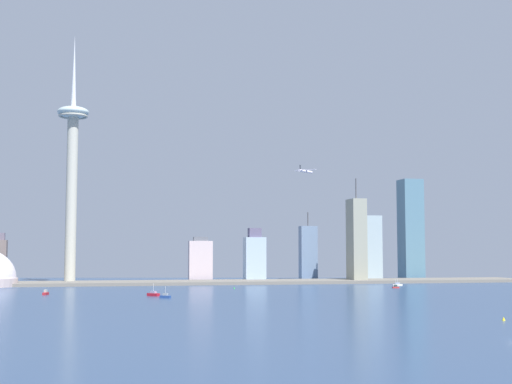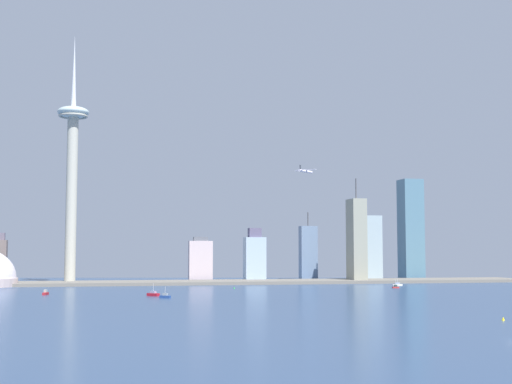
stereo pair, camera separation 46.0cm
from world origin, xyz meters
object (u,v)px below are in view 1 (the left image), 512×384
at_px(skyscraper_6, 1,260).
at_px(boat_4, 46,293).
at_px(airplane, 306,171).
at_px(channel_buoy_1, 504,319).
at_px(observation_tower, 72,158).
at_px(skyscraper_5, 255,258).
at_px(skyscraper_1, 411,229).
at_px(channel_buoy_0, 234,288).
at_px(skyscraper_0, 357,241).
at_px(skyscraper_2, 200,261).
at_px(skyscraper_3, 308,253).
at_px(boat_0, 165,296).
at_px(boat_3, 153,294).
at_px(skyscraper_4, 369,248).
at_px(boat_2, 396,287).

height_order(skyscraper_6, boat_4, skyscraper_6).
bearing_deg(airplane, channel_buoy_1, -136.16).
distance_m(observation_tower, skyscraper_5, 241.59).
bearing_deg(skyscraper_1, channel_buoy_0, -146.12).
distance_m(channel_buoy_0, airplane, 228.77).
relative_size(skyscraper_0, skyscraper_5, 1.91).
distance_m(observation_tower, channel_buoy_0, 256.13).
relative_size(skyscraper_6, airplane, 2.34).
relative_size(skyscraper_0, skyscraper_2, 2.28).
relative_size(skyscraper_3, airplane, 3.49).
xyz_separation_m(skyscraper_5, boat_0, (-131.26, -281.05, -27.35)).
xyz_separation_m(skyscraper_1, boat_3, (-351.04, -279.11, -63.22)).
distance_m(skyscraper_5, boat_3, 290.11).
relative_size(observation_tower, boat_3, 27.29).
bearing_deg(boat_3, skyscraper_4, -92.61).
bearing_deg(skyscraper_3, observation_tower, -169.30).
bearing_deg(skyscraper_2, skyscraper_4, -2.67).
bearing_deg(skyscraper_1, skyscraper_5, -173.13).
xyz_separation_m(boat_0, boat_3, (-7.16, 27.55, 0.10)).
distance_m(skyscraper_3, boat_4, 403.26).
distance_m(skyscraper_5, skyscraper_6, 297.72).
relative_size(boat_2, channel_buoy_0, 4.38).
bearing_deg(skyscraper_1, observation_tower, -175.10).
bearing_deg(airplane, boat_3, -170.86).
height_order(observation_tower, skyscraper_6, observation_tower).
relative_size(observation_tower, skyscraper_6, 4.89).
bearing_deg(boat_4, boat_3, 80.17).
distance_m(boat_3, channel_buoy_0, 131.86).
xyz_separation_m(skyscraper_4, airplane, (-84.05, -8.42, 93.33)).
xyz_separation_m(observation_tower, airplane, (275.44, 4.40, -8.12)).
bearing_deg(boat_2, skyscraper_2, 129.18).
height_order(observation_tower, skyscraper_4, observation_tower).
xyz_separation_m(observation_tower, skyscraper_0, (327.90, -27.87, -92.67)).
height_order(boat_4, airplane, airplane).
xyz_separation_m(boat_0, boat_4, (-93.40, 62.89, 0.19)).
height_order(observation_tower, boat_0, observation_tower).
distance_m(skyscraper_0, skyscraper_6, 418.03).
height_order(skyscraper_5, channel_buoy_1, skyscraper_5).
distance_m(skyscraper_0, channel_buoy_1, 474.98).
bearing_deg(boat_2, boat_4, -175.50).
xyz_separation_m(boat_4, channel_buoy_1, (248.81, -284.39, -0.64)).
xyz_separation_m(skyscraper_6, channel_buoy_0, (241.04, -198.18, -25.46)).
bearing_deg(skyscraper_4, boat_3, -138.09).
relative_size(channel_buoy_0, channel_buoy_1, 0.97).
height_order(channel_buoy_1, airplane, airplane).
xyz_separation_m(skyscraper_3, skyscraper_5, (-79.61, -44.45, -5.62)).
relative_size(skyscraper_1, skyscraper_2, 2.41).
xyz_separation_m(observation_tower, skyscraper_4, (359.49, 12.82, -101.45)).
distance_m(skyscraper_4, channel_buoy_1, 520.53).
distance_m(skyscraper_1, boat_2, 234.28).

